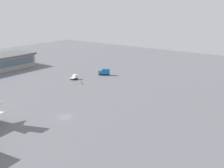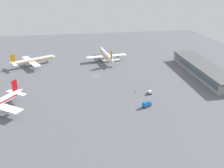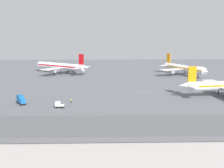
# 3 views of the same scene
# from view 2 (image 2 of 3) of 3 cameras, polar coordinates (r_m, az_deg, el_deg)

# --- Properties ---
(ground) EXTENTS (288.00, 288.00, 0.00)m
(ground) POSITION_cam_2_polar(r_m,az_deg,el_deg) (177.11, -3.81, 2.03)
(ground) COLOR slate
(terminal_building) EXTENTS (71.98, 16.68, 7.84)m
(terminal_building) POSITION_cam_2_polar(r_m,az_deg,el_deg) (189.72, 20.64, 3.30)
(terminal_building) COLOR #9E9993
(terminal_building) RESTS_ON ground
(airplane_at_gate) EXTENTS (43.40, 35.03, 13.21)m
(airplane_at_gate) POSITION_cam_2_polar(r_m,az_deg,el_deg) (207.94, -1.37, 6.85)
(airplane_at_gate) COLOR white
(airplane_at_gate) RESTS_ON ground
(airplane_distant) EXTENTS (30.65, 36.78, 12.14)m
(airplane_distant) POSITION_cam_2_polar(r_m,az_deg,el_deg) (205.38, -18.30, 5.29)
(airplane_distant) COLOR white
(airplane_distant) RESTS_ON ground
(catering_truck) EXTENTS (4.47, 5.79, 3.30)m
(catering_truck) POSITION_cam_2_polar(r_m,az_deg,el_deg) (135.18, 8.20, -4.73)
(catering_truck) COLOR black
(catering_truck) RESTS_ON ground
(baggage_tug) EXTENTS (3.23, 2.25, 2.30)m
(baggage_tug) POSITION_cam_2_polar(r_m,az_deg,el_deg) (150.24, 8.91, -1.93)
(baggage_tug) COLOR black
(baggage_tug) RESTS_ON ground
(ground_crew_worker) EXTENTS (0.43, 0.58, 1.67)m
(ground_crew_worker) POSITION_cam_2_polar(r_m,az_deg,el_deg) (151.47, 5.52, -1.64)
(ground_crew_worker) COLOR #1E2338
(ground_crew_worker) RESTS_ON ground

